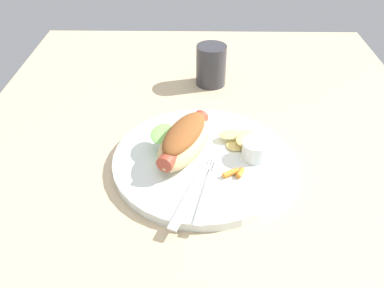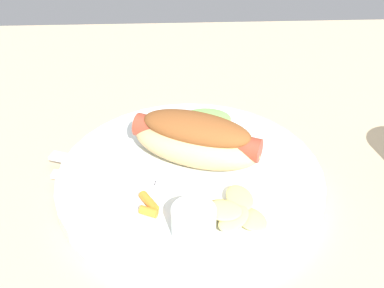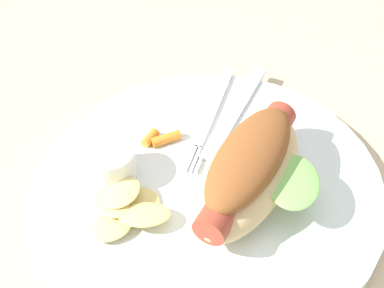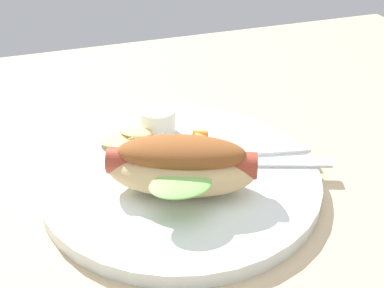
{
  "view_description": "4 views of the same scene",
  "coord_description": "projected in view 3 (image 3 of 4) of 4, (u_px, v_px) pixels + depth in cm",
  "views": [
    {
      "loc": [
        -51.89,
        1.34,
        44.16
      ],
      "look_at": [
        -0.31,
        2.18,
        4.59
      ],
      "focal_mm": 36.94,
      "sensor_mm": 36.0,
      "label": 1
    },
    {
      "loc": [
        -1.73,
        -47.5,
        41.66
      ],
      "look_at": [
        0.26,
        2.08,
        4.88
      ],
      "focal_mm": 52.1,
      "sensor_mm": 36.0,
      "label": 2
    },
    {
      "loc": [
        31.08,
        1.49,
        38.76
      ],
      "look_at": [
        -0.03,
        -1.26,
        6.25
      ],
      "focal_mm": 51.37,
      "sensor_mm": 36.0,
      "label": 3
    },
    {
      "loc": [
        13.16,
        42.06,
        31.94
      ],
      "look_at": [
        -0.83,
        1.88,
        5.73
      ],
      "focal_mm": 45.82,
      "sensor_mm": 36.0,
      "label": 4
    }
  ],
  "objects": [
    {
      "name": "plate",
      "position": [
        213.0,
        184.0,
        0.49
      ],
      "size": [
        30.11,
        30.11,
        1.6
      ],
      "primitive_type": "cylinder",
      "color": "white",
      "rests_on": "ground_plane"
    },
    {
      "name": "carrot_garnish",
      "position": [
        160.0,
        138.0,
        0.51
      ],
      "size": [
        2.24,
        3.77,
        0.94
      ],
      "color": "orange",
      "rests_on": "plate"
    },
    {
      "name": "hot_dog",
      "position": [
        249.0,
        169.0,
        0.45
      ],
      "size": [
        16.46,
        12.11,
        5.91
      ],
      "rotation": [
        0.0,
        0.0,
        5.88
      ],
      "color": "#DBB77A",
      "rests_on": "plate"
    },
    {
      "name": "sauce_ramekin",
      "position": [
        111.0,
        161.0,
        0.48
      ],
      "size": [
        4.41,
        4.41,
        3.18
      ],
      "primitive_type": "cylinder",
      "color": "white",
      "rests_on": "plate"
    },
    {
      "name": "fork",
      "position": [
        214.0,
        115.0,
        0.54
      ],
      "size": [
        14.96,
        4.4,
        0.4
      ],
      "rotation": [
        0.0,
        0.0,
        6.07
      ],
      "color": "silver",
      "rests_on": "plate"
    },
    {
      "name": "knife",
      "position": [
        235.0,
        110.0,
        0.54
      ],
      "size": [
        14.19,
        6.27,
        0.36
      ],
      "primitive_type": "cube",
      "rotation": [
        0.0,
        0.0,
        5.94
      ],
      "color": "silver",
      "rests_on": "plate"
    },
    {
      "name": "ground_plane",
      "position": [
        206.0,
        199.0,
        0.5
      ],
      "size": [
        120.0,
        90.0,
        1.8
      ],
      "primitive_type": "cube",
      "color": "tan"
    },
    {
      "name": "chips_pile",
      "position": [
        126.0,
        208.0,
        0.45
      ],
      "size": [
        7.34,
        7.76,
        2.05
      ],
      "color": "#E8CE76",
      "rests_on": "plate"
    }
  ]
}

